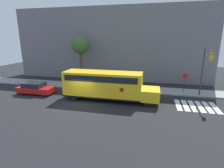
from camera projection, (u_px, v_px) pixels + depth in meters
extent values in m
plane|color=black|center=(81.00, 103.00, 18.49)|extent=(60.00, 60.00, 0.00)
cube|color=gray|center=(99.00, 87.00, 24.59)|extent=(44.00, 3.00, 0.15)
cube|color=slate|center=(110.00, 44.00, 29.27)|extent=(32.00, 4.00, 11.50)
cube|color=white|center=(178.00, 105.00, 18.15)|extent=(0.50, 3.20, 0.01)
cube|color=white|center=(185.00, 105.00, 17.99)|extent=(0.50, 3.20, 0.01)
cube|color=white|center=(193.00, 106.00, 17.83)|extent=(0.50, 3.20, 0.01)
cube|color=white|center=(200.00, 106.00, 17.68)|extent=(0.50, 3.20, 0.01)
cube|color=white|center=(208.00, 107.00, 17.52)|extent=(0.50, 3.20, 0.01)
cube|color=white|center=(215.00, 108.00, 17.37)|extent=(0.50, 3.20, 0.01)
cube|color=yellow|center=(103.00, 84.00, 19.24)|extent=(8.54, 2.50, 2.71)
cube|color=yellow|center=(150.00, 94.00, 18.28)|extent=(1.85, 2.50, 1.16)
cube|color=black|center=(103.00, 95.00, 19.57)|extent=(8.54, 2.54, 0.16)
cube|color=black|center=(103.00, 77.00, 19.04)|extent=(7.86, 2.53, 0.64)
cylinder|color=red|center=(122.00, 90.00, 17.54)|extent=(0.44, 0.02, 0.44)
cylinder|color=black|center=(150.00, 96.00, 19.45)|extent=(1.00, 0.30, 1.00)
cylinder|color=black|center=(149.00, 102.00, 17.42)|extent=(1.00, 0.30, 1.00)
cylinder|color=black|center=(81.00, 91.00, 21.28)|extent=(1.00, 0.30, 1.00)
cylinder|color=black|center=(74.00, 96.00, 19.24)|extent=(1.00, 0.30, 1.00)
cube|color=red|center=(36.00, 89.00, 21.66)|extent=(4.46, 1.90, 0.66)
cube|color=#1E2328|center=(34.00, 85.00, 21.57)|extent=(2.50, 1.74, 0.56)
cylinder|color=black|center=(51.00, 90.00, 22.17)|extent=(0.64, 0.22, 0.64)
cylinder|color=black|center=(43.00, 94.00, 20.61)|extent=(0.64, 0.22, 0.64)
cylinder|color=black|center=(31.00, 89.00, 22.83)|extent=(0.64, 0.22, 0.64)
cylinder|color=black|center=(22.00, 92.00, 21.27)|extent=(0.64, 0.22, 0.64)
cylinder|color=#38383A|center=(184.00, 85.00, 21.30)|extent=(0.07, 0.07, 2.34)
cylinder|color=red|center=(185.00, 76.00, 20.97)|extent=(0.62, 0.03, 0.62)
cylinder|color=#38383A|center=(202.00, 73.00, 20.09)|extent=(0.16, 0.16, 5.67)
cylinder|color=#38383A|center=(209.00, 51.00, 18.15)|extent=(0.10, 2.73, 0.10)
cube|color=yellow|center=(212.00, 56.00, 17.07)|extent=(0.28, 0.28, 0.80)
cylinder|color=red|center=(213.00, 54.00, 16.87)|extent=(0.18, 0.02, 0.18)
cylinder|color=#EAB214|center=(212.00, 57.00, 16.93)|extent=(0.18, 0.02, 0.18)
cylinder|color=green|center=(212.00, 59.00, 17.00)|extent=(0.18, 0.02, 0.18)
cylinder|color=brown|center=(81.00, 67.00, 26.81)|extent=(0.39, 0.39, 4.95)
sphere|color=#3D662D|center=(80.00, 45.00, 25.97)|extent=(2.73, 2.73, 2.73)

